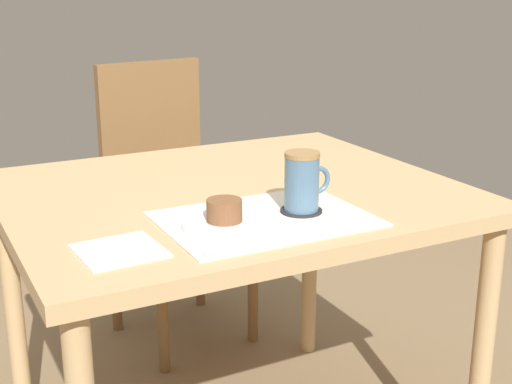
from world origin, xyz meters
TOP-DOWN VIEW (x-y plane):
  - dining_table at (0.00, 0.00)m, footprint 1.06×0.89m
  - wooden_chair at (0.12, 0.77)m, footprint 0.48×0.48m
  - placemat at (-0.04, -0.24)m, footprint 0.43×0.31m
  - pastry_plate at (-0.13, -0.25)m, footprint 0.17×0.17m
  - pastry at (-0.13, -0.25)m, footprint 0.07×0.07m
  - coffee_coaster at (0.05, -0.24)m, footprint 0.09×0.09m
  - coffee_mug at (0.06, -0.24)m, footprint 0.11×0.08m
  - teaspoon at (-0.17, -0.37)m, footprint 0.13×0.04m
  - paper_napkin at (-0.36, -0.28)m, footprint 0.16×0.16m

SIDE VIEW (x-z plane):
  - wooden_chair at x=0.12m, z-range 0.04..1.00m
  - dining_table at x=0.00m, z-range 0.29..1.04m
  - placemat at x=-0.04m, z-range 0.75..0.75m
  - paper_napkin at x=-0.36m, z-range 0.75..0.75m
  - coffee_coaster at x=0.05m, z-range 0.75..0.76m
  - teaspoon at x=-0.17m, z-range 0.75..0.76m
  - pastry_plate at x=-0.13m, z-range 0.75..0.77m
  - pastry at x=-0.13m, z-range 0.77..0.81m
  - coffee_mug at x=0.06m, z-range 0.76..0.89m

